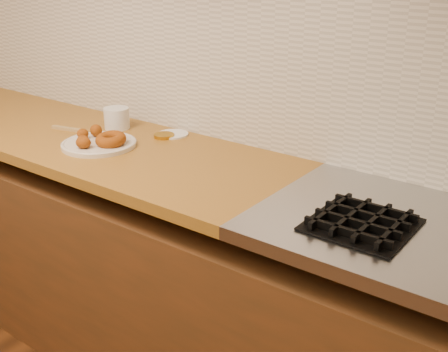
{
  "coord_description": "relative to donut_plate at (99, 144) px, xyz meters",
  "views": [
    {
      "loc": [
        1.31,
        0.32,
        1.58
      ],
      "look_at": [
        0.34,
        1.62,
        0.93
      ],
      "focal_mm": 45.0,
      "sensor_mm": 36.0,
      "label": 1
    }
  ],
  "objects": [
    {
      "name": "wall_back",
      "position": [
        0.26,
        0.36,
        0.44
      ],
      "size": [
        4.0,
        0.02,
        2.7
      ],
      "primitive_type": "cube",
      "color": "#BCA990",
      "rests_on": "ground"
    },
    {
      "name": "base_cabinet",
      "position": [
        0.26,
        0.05,
        -0.52
      ],
      "size": [
        3.6,
        0.6,
        0.77
      ],
      "primitive_type": "cube",
      "color": "#5A2F15",
      "rests_on": "floor"
    },
    {
      "name": "butcher_block",
      "position": [
        -0.39,
        0.05,
        -0.03
      ],
      "size": [
        2.3,
        0.62,
        0.04
      ],
      "primitive_type": "cube",
      "color": "#9D6925",
      "rests_on": "base_cabinet"
    },
    {
      "name": "backsplash",
      "position": [
        0.26,
        0.35,
        0.29
      ],
      "size": [
        3.6,
        0.02,
        0.6
      ],
      "primitive_type": "cube",
      "color": "beige",
      "rests_on": "wall_back"
    },
    {
      "name": "donut_plate",
      "position": [
        0.0,
        0.0,
        0.0
      ],
      "size": [
        0.28,
        0.28,
        0.02
      ],
      "primitive_type": "cylinder",
      "color": "beige",
      "rests_on": "butcher_block"
    },
    {
      "name": "ring_donut",
      "position": [
        0.06,
        0.01,
        0.03
      ],
      "size": [
        0.13,
        0.13,
        0.05
      ],
      "primitive_type": "torus",
      "rotation": [
        0.1,
        0.0,
        0.15
      ],
      "color": "#8F4311",
      "rests_on": "donut_plate"
    },
    {
      "name": "fried_dough_chunks",
      "position": [
        -0.04,
        -0.02,
        0.03
      ],
      "size": [
        0.15,
        0.19,
        0.05
      ],
      "color": "#8F4311",
      "rests_on": "donut_plate"
    },
    {
      "name": "plastic_tub",
      "position": [
        -0.11,
        0.2,
        0.04
      ],
      "size": [
        0.11,
        0.11,
        0.09
      ],
      "primitive_type": "cylinder",
      "rotation": [
        0.0,
        0.0,
        0.12
      ],
      "color": "silver",
      "rests_on": "butcher_block"
    },
    {
      "name": "tub_lid",
      "position": [
        0.13,
        0.27,
        -0.0
      ],
      "size": [
        0.15,
        0.15,
        0.01
      ],
      "primitive_type": "cylinder",
      "rotation": [
        0.0,
        0.0,
        0.22
      ],
      "color": "white",
      "rests_on": "butcher_block"
    },
    {
      "name": "brass_jar_lid",
      "position": [
        0.12,
        0.22,
        -0.0
      ],
      "size": [
        0.09,
        0.09,
        0.01
      ],
      "primitive_type": "cylinder",
      "rotation": [
        0.0,
        0.0,
        -0.08
      ],
      "color": "#B28217",
      "rests_on": "butcher_block"
    },
    {
      "name": "wooden_utensil",
      "position": [
        -0.25,
        0.06,
        -0.0
      ],
      "size": [
        0.16,
        0.05,
        0.01
      ],
      "primitive_type": "cube",
      "rotation": [
        0.0,
        0.0,
        0.22
      ],
      "color": "#9F824D",
      "rests_on": "butcher_block"
    }
  ]
}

